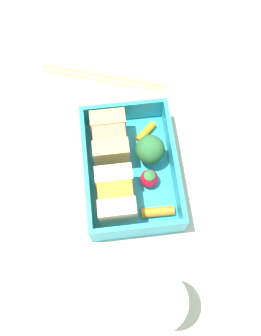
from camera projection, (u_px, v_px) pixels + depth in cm
name	position (u px, v px, depth cm)	size (l,w,h in cm)	color
ground_plane	(130.00, 177.00, 54.63)	(120.00, 120.00, 2.00)	beige
bento_tray	(130.00, 173.00, 53.15)	(17.99, 12.45, 1.20)	#29A0BC
bento_rim	(130.00, 167.00, 50.73)	(17.99, 12.45, 3.99)	#29A0BC
sandwich_left	(116.00, 195.00, 48.56)	(6.69, 4.79, 5.27)	beige
sandwich_center_left	(110.00, 140.00, 51.52)	(6.69, 4.79, 5.27)	tan
carrot_stick_left	(158.00, 212.00, 49.77)	(1.35, 1.35, 4.37)	orange
strawberry_far_left	(149.00, 178.00, 50.78)	(2.49, 2.49, 3.09)	red
broccoli_floret	(150.00, 150.00, 50.62)	(3.98, 3.98, 5.04)	#82D16D
carrot_stick_far_left	(146.00, 132.00, 54.32)	(1.06, 1.06, 3.55)	orange
chopstick_pair	(104.00, 77.00, 59.51)	(7.91, 19.80, 0.70)	tan
drinking_glass	(156.00, 303.00, 42.67)	(6.12, 6.12, 9.87)	silver
folded_napkin	(242.00, 172.00, 53.68)	(13.32, 11.72, 0.40)	silver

